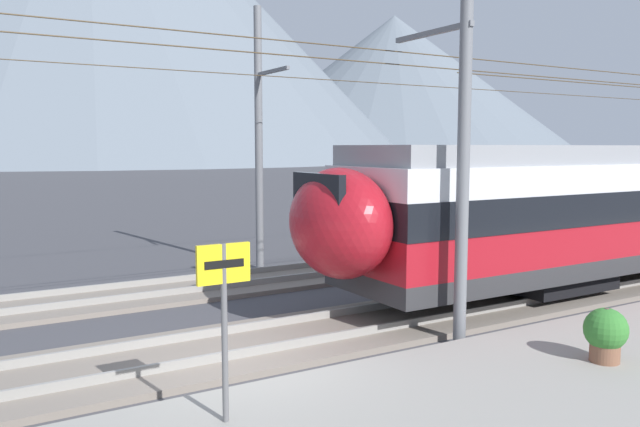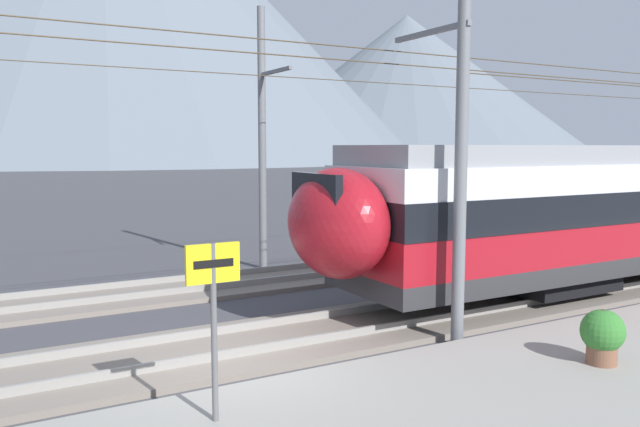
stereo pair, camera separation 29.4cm
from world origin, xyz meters
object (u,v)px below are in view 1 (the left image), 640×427
catenary_mast_far_side (261,134)px  platform_sign (224,292)px  potted_plant_platform_edge (606,332)px  catenary_mast_mid (458,144)px

catenary_mast_far_side → platform_sign: size_ratio=20.95×
catenary_mast_far_side → potted_plant_platform_edge: (0.80, -11.37, -3.38)m
catenary_mast_far_side → platform_sign: catenary_mast_far_side is taller
potted_plant_platform_edge → platform_sign: bearing=170.4°
platform_sign → potted_plant_platform_edge: bearing=-9.6°
catenary_mast_mid → potted_plant_platform_edge: (0.80, -2.70, -3.06)m
catenary_mast_mid → potted_plant_platform_edge: bearing=-73.5°
catenary_mast_mid → platform_sign: bearing=-163.0°
catenary_mast_far_side → platform_sign: 11.85m
catenary_mast_far_side → potted_plant_platform_edge: size_ratio=53.88×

